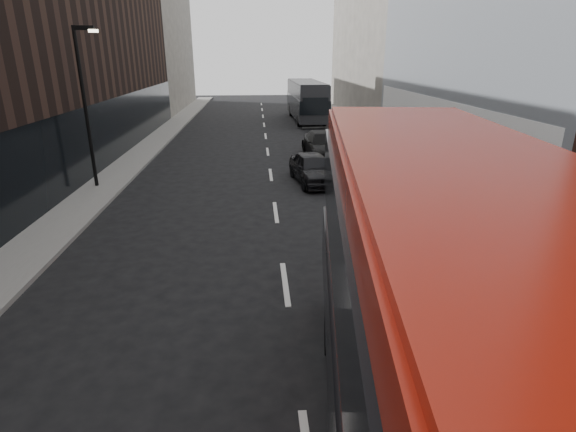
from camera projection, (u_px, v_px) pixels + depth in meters
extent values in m
cube|color=slate|center=(385.00, 152.00, 28.87)|extent=(3.00, 80.00, 0.15)
cube|color=slate|center=(139.00, 156.00, 27.85)|extent=(2.00, 80.00, 0.15)
cube|color=silver|center=(436.00, 134.00, 24.60)|extent=(0.35, 21.00, 3.80)
cube|color=#646058|center=(379.00, 22.00, 43.94)|extent=(5.00, 24.00, 18.00)
cube|color=black|center=(92.00, 38.00, 29.97)|extent=(5.00, 24.00, 14.00)
cube|color=#646058|center=(159.00, 50.00, 50.79)|extent=(5.00, 20.00, 13.00)
cylinder|color=black|center=(86.00, 110.00, 20.05)|extent=(0.16, 0.16, 7.00)
cube|color=black|center=(83.00, 28.00, 18.92)|extent=(0.90, 0.15, 0.18)
cube|color=#FFF2CC|center=(93.00, 31.00, 18.99)|extent=(0.35, 0.22, 0.12)
cube|color=#981609|center=(461.00, 371.00, 5.04)|extent=(4.23, 12.31, 4.39)
cube|color=black|center=(453.00, 421.00, 5.28)|extent=(4.36, 12.37, 1.21)
cube|color=black|center=(475.00, 280.00, 4.65)|extent=(4.36, 12.37, 1.21)
cube|color=black|center=(382.00, 225.00, 10.92)|extent=(2.32, 0.37, 1.53)
cube|color=#981609|center=(491.00, 180.00, 4.29)|extent=(4.06, 11.82, 0.12)
cylinder|color=black|center=(333.00, 329.00, 9.44)|extent=(0.46, 1.13, 1.10)
cylinder|color=black|center=(451.00, 333.00, 9.31)|extent=(0.46, 1.13, 1.10)
cube|color=black|center=(306.00, 99.00, 42.47)|extent=(2.82, 11.26, 3.16)
cube|color=black|center=(306.00, 102.00, 42.54)|extent=(2.94, 11.31, 1.12)
cube|color=black|center=(315.00, 106.00, 37.22)|extent=(2.16, 0.13, 1.42)
cube|color=black|center=(299.00, 95.00, 47.76)|extent=(2.16, 0.13, 1.42)
cube|color=black|center=(307.00, 82.00, 41.93)|extent=(2.71, 10.81, 0.12)
cylinder|color=black|center=(291.00, 111.00, 46.23)|extent=(0.33, 1.03, 1.02)
cylinder|color=black|center=(312.00, 111.00, 46.43)|extent=(0.33, 1.03, 1.02)
cylinder|color=black|center=(299.00, 121.00, 39.52)|extent=(0.33, 1.03, 1.02)
cylinder|color=black|center=(324.00, 120.00, 39.72)|extent=(0.33, 1.03, 1.02)
imported|color=black|center=(313.00, 168.00, 22.02)|extent=(2.32, 4.53, 1.48)
imported|color=#94979C|center=(352.00, 162.00, 23.22)|extent=(1.91, 4.73, 1.53)
imported|color=black|center=(324.00, 145.00, 27.42)|extent=(2.49, 5.50, 1.56)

